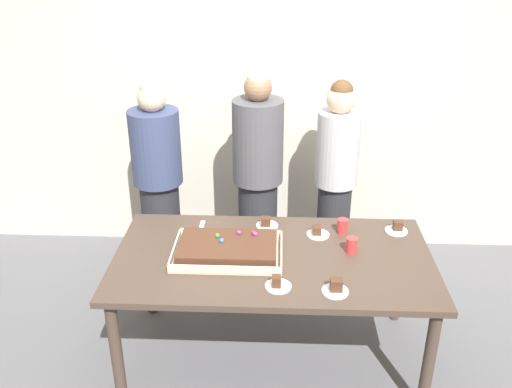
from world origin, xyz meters
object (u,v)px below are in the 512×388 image
object	(u,v)px
plated_slice_far_left	(277,284)
person_green_shirt_behind	(336,179)
sheet_cake	(228,249)
plated_slice_far_right	(317,232)
plated_slice_center_front	(266,224)
plated_slice_near_left	(397,228)
cake_server_utensil	(201,228)
drink_cup_nearest	(352,245)
plated_slice_near_right	(336,288)
party_table	(273,267)
person_striped_tie_right	(158,182)
person_serving_front	(258,179)
drink_cup_middle	(343,226)

from	to	relation	value
plated_slice_far_left	person_green_shirt_behind	world-z (taller)	person_green_shirt_behind
sheet_cake	plated_slice_far_right	distance (m)	0.63
plated_slice_far_right	person_green_shirt_behind	xyz separation A→B (m)	(0.18, 0.75, 0.05)
plated_slice_far_left	plated_slice_center_front	bearing A→B (deg)	96.47
plated_slice_near_left	cake_server_utensil	bearing A→B (deg)	-179.06
plated_slice_far_left	drink_cup_nearest	world-z (taller)	drink_cup_nearest
plated_slice_near_right	cake_server_utensil	distance (m)	1.09
plated_slice_near_right	cake_server_utensil	size ratio (longest dim) A/B	0.75
plated_slice_far_left	person_green_shirt_behind	bearing A→B (deg)	71.97
party_table	plated_slice_near_right	bearing A→B (deg)	-45.50
drink_cup_nearest	person_green_shirt_behind	xyz separation A→B (m)	(-0.02, 0.96, 0.02)
plated_slice_center_front	plated_slice_far_left	bearing A→B (deg)	-83.53
sheet_cake	person_striped_tie_right	size ratio (longest dim) A/B	0.40
plated_slice_near_right	plated_slice_far_right	size ratio (longest dim) A/B	1.00
plated_slice_near_right	person_serving_front	bearing A→B (deg)	110.58
plated_slice_far_right	drink_cup_nearest	world-z (taller)	drink_cup_nearest
plated_slice_near_right	person_striped_tie_right	distance (m)	1.79
plated_slice_near_right	drink_cup_nearest	xyz separation A→B (m)	(0.13, 0.42, 0.02)
cake_server_utensil	plated_slice_far_left	bearing A→B (deg)	-51.65
plated_slice_center_front	cake_server_utensil	world-z (taller)	plated_slice_center_front
plated_slice_far_right	person_striped_tie_right	bearing A→B (deg)	151.15
plated_slice_center_front	person_serving_front	bearing A→B (deg)	98.36
party_table	cake_server_utensil	distance (m)	0.59
drink_cup_middle	drink_cup_nearest	bearing A→B (deg)	-82.32
party_table	plated_slice_near_right	xyz separation A→B (m)	(0.35, -0.36, 0.11)
plated_slice_near_left	plated_slice_center_front	world-z (taller)	plated_slice_near_left
plated_slice_near_left	cake_server_utensil	world-z (taller)	plated_slice_near_left
plated_slice_near_left	drink_cup_nearest	xyz separation A→B (m)	(-0.33, -0.28, 0.03)
plated_slice_near_right	plated_slice_center_front	size ratio (longest dim) A/B	1.00
plated_slice_center_front	plated_slice_near_right	bearing A→B (deg)	-61.29
plated_slice_far_left	cake_server_utensil	world-z (taller)	plated_slice_far_left
plated_slice_far_right	plated_slice_center_front	bearing A→B (deg)	163.13
plated_slice_center_front	person_striped_tie_right	bearing A→B (deg)	146.98
plated_slice_near_left	plated_slice_center_front	bearing A→B (deg)	178.12
person_serving_front	drink_cup_middle	bearing A→B (deg)	52.33
plated_slice_far_right	person_serving_front	size ratio (longest dim) A/B	0.09
person_striped_tie_right	drink_cup_nearest	bearing A→B (deg)	24.49
plated_slice_center_front	person_green_shirt_behind	bearing A→B (deg)	51.23
drink_cup_middle	person_striped_tie_right	size ratio (longest dim) A/B	0.06
party_table	plated_slice_center_front	bearing A→B (deg)	97.56
party_table	plated_slice_far_right	distance (m)	0.41
party_table	plated_slice_center_front	distance (m)	0.39
plated_slice_near_right	drink_cup_middle	size ratio (longest dim) A/B	1.50
plated_slice_center_front	person_green_shirt_behind	xyz separation A→B (m)	(0.52, 0.65, 0.05)
sheet_cake	plated_slice_near_right	world-z (taller)	sheet_cake
drink_cup_nearest	plated_slice_far_left	bearing A→B (deg)	-139.18
drink_cup_middle	person_serving_front	distance (m)	0.85
cake_server_utensil	drink_cup_middle	bearing A→B (deg)	-0.90
sheet_cake	drink_cup_middle	bearing A→B (deg)	23.28
sheet_cake	person_serving_front	size ratio (longest dim) A/B	0.39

